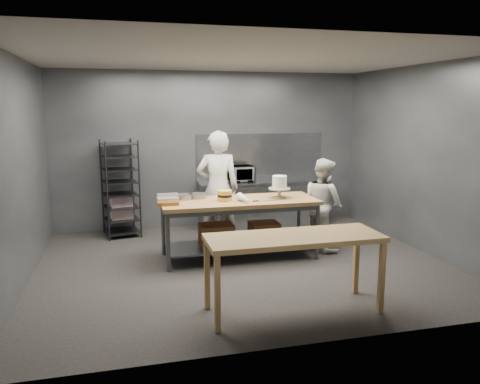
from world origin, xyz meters
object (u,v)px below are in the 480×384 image
at_px(near_counter, 294,243).
at_px(chef_right, 323,204).
at_px(speed_rack, 120,189).
at_px(chef_behind, 218,189).
at_px(microwave, 239,174).
at_px(frosted_cake_stand, 279,184).
at_px(layer_cake, 225,196).
at_px(work_table, 238,222).

distance_m(near_counter, chef_right, 2.53).
xyz_separation_m(speed_rack, chef_behind, (1.60, -1.00, 0.12)).
bearing_deg(microwave, frosted_cake_stand, -84.65).
relative_size(speed_rack, layer_cake, 7.87).
distance_m(work_table, chef_right, 1.47).
height_order(near_counter, layer_cake, layer_cake).
relative_size(near_counter, layer_cake, 9.00).
xyz_separation_m(speed_rack, layer_cake, (1.54, -1.79, 0.14)).
bearing_deg(speed_rack, microwave, 2.04).
bearing_deg(chef_behind, frosted_cake_stand, 145.99).
distance_m(near_counter, layer_cake, 2.07).
distance_m(chef_behind, chef_right, 1.77).
height_order(work_table, speed_rack, speed_rack).
bearing_deg(speed_rack, chef_behind, -32.20).
relative_size(near_counter, chef_right, 1.32).
bearing_deg(work_table, speed_rack, 134.99).
height_order(work_table, chef_behind, chef_behind).
bearing_deg(speed_rack, frosted_cake_stand, -36.47).
xyz_separation_m(microwave, frosted_cake_stand, (0.17, -1.87, 0.09)).
distance_m(chef_right, frosted_cake_stand, 0.90).
xyz_separation_m(microwave, layer_cake, (-0.70, -1.87, -0.05)).
bearing_deg(frosted_cake_stand, near_counter, -104.33).
bearing_deg(near_counter, microwave, 84.96).
xyz_separation_m(speed_rack, microwave, (2.24, 0.08, 0.19)).
distance_m(near_counter, chef_behind, 2.84).
xyz_separation_m(chef_right, microwave, (-0.98, 1.75, 0.29)).
distance_m(speed_rack, microwave, 2.25).
relative_size(chef_behind, layer_cake, 8.75).
bearing_deg(chef_behind, speed_rack, -22.65).
distance_m(frosted_cake_stand, layer_cake, 0.89).
height_order(work_table, frosted_cake_stand, frosted_cake_stand).
height_order(chef_right, layer_cake, chef_right).
height_order(speed_rack, frosted_cake_stand, speed_rack).
xyz_separation_m(near_counter, layer_cake, (-0.36, 2.03, 0.19)).
relative_size(speed_rack, chef_right, 1.16).
bearing_deg(near_counter, work_table, 93.83).
height_order(chef_right, frosted_cake_stand, chef_right).
xyz_separation_m(work_table, chef_behind, (-0.17, 0.76, 0.40)).
xyz_separation_m(chef_right, layer_cake, (-1.68, -0.12, 0.24)).
bearing_deg(chef_right, microwave, 14.42).
height_order(near_counter, chef_behind, chef_behind).
relative_size(speed_rack, microwave, 3.23).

